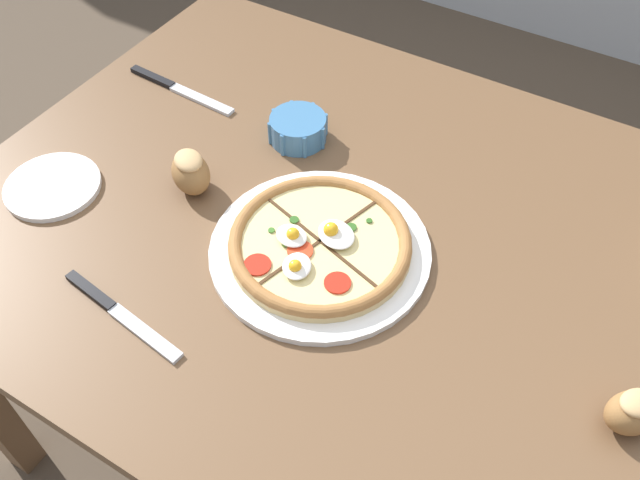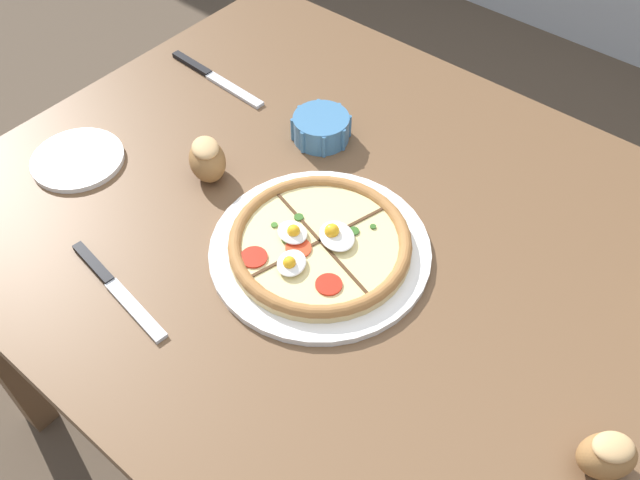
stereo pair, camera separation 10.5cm
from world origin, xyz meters
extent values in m
plane|color=brown|center=(0.00, 0.00, 0.00)|extent=(12.00, 12.00, 0.00)
cube|color=brown|center=(0.00, 0.00, 0.73)|extent=(1.49, 1.00, 0.03)
cube|color=brown|center=(-0.69, 0.45, 0.36)|extent=(0.06, 0.06, 0.71)
cylinder|color=white|center=(-0.11, -0.07, 0.75)|extent=(0.35, 0.35, 0.01)
cylinder|color=#DBB775|center=(-0.11, -0.07, 0.76)|extent=(0.29, 0.29, 0.01)
cylinder|color=#E0CC84|center=(-0.11, -0.07, 0.77)|extent=(0.25, 0.25, 0.00)
torus|color=#A36B38|center=(-0.11, -0.07, 0.77)|extent=(0.29, 0.29, 0.02)
cube|color=#472D19|center=(-0.12, -0.13, 0.77)|extent=(0.04, 0.12, 0.00)
cube|color=#472D19|center=(-0.05, -0.09, 0.77)|extent=(0.12, 0.04, 0.00)
cube|color=#472D19|center=(-0.09, -0.01, 0.77)|extent=(0.04, 0.12, 0.00)
cube|color=#472D19|center=(-0.17, -0.05, 0.77)|extent=(0.12, 0.04, 0.00)
cylinder|color=red|center=(-0.12, -0.10, 0.77)|extent=(0.04, 0.04, 0.00)
cylinder|color=red|center=(-0.04, -0.13, 0.77)|extent=(0.04, 0.04, 0.00)
cylinder|color=red|center=(-0.16, -0.16, 0.77)|extent=(0.04, 0.04, 0.00)
ellipsoid|color=white|center=(-0.11, -0.14, 0.78)|extent=(0.06, 0.07, 0.01)
sphere|color=#F4AD1E|center=(-0.11, -0.14, 0.78)|extent=(0.02, 0.02, 0.02)
ellipsoid|color=white|center=(-0.09, -0.05, 0.78)|extent=(0.08, 0.08, 0.01)
sphere|color=#F4AD1E|center=(-0.10, -0.05, 0.78)|extent=(0.02, 0.02, 0.02)
ellipsoid|color=white|center=(-0.15, -0.09, 0.78)|extent=(0.06, 0.06, 0.01)
sphere|color=#F4AD1E|center=(-0.14, -0.09, 0.78)|extent=(0.02, 0.02, 0.02)
cylinder|color=#2D5B1E|center=(-0.11, -0.12, 0.77)|extent=(0.01, 0.01, 0.00)
cylinder|color=#2D5B1E|center=(-0.17, -0.05, 0.77)|extent=(0.02, 0.02, 0.00)
cylinder|color=#477A2D|center=(-0.15, -0.10, 0.77)|extent=(0.01, 0.01, 0.00)
cylinder|color=#2D5B1E|center=(-0.08, -0.02, 0.77)|extent=(0.02, 0.02, 0.00)
cylinder|color=#2D5B1E|center=(-0.06, 0.01, 0.77)|extent=(0.01, 0.01, 0.00)
cylinder|color=#386B23|center=(-0.18, -0.09, 0.77)|extent=(0.01, 0.01, 0.00)
cylinder|color=#2D5B1E|center=(-0.11, -0.11, 0.77)|extent=(0.01, 0.01, 0.00)
cylinder|color=#477A2D|center=(-0.16, -0.15, 0.77)|extent=(0.02, 0.02, 0.00)
cylinder|color=teal|center=(-0.28, 0.14, 0.77)|extent=(0.10, 0.10, 0.05)
cylinder|color=beige|center=(-0.28, 0.14, 0.77)|extent=(0.08, 0.08, 0.03)
cylinder|color=teal|center=(-0.23, 0.14, 0.77)|extent=(0.01, 0.01, 0.05)
cylinder|color=teal|center=(-0.25, 0.18, 0.77)|extent=(0.01, 0.01, 0.05)
cylinder|color=teal|center=(-0.28, 0.20, 0.77)|extent=(0.01, 0.01, 0.05)
cylinder|color=teal|center=(-0.32, 0.18, 0.77)|extent=(0.01, 0.01, 0.05)
cylinder|color=teal|center=(-0.33, 0.14, 0.77)|extent=(0.01, 0.01, 0.05)
cylinder|color=teal|center=(-0.32, 0.11, 0.77)|extent=(0.01, 0.01, 0.05)
cylinder|color=teal|center=(-0.28, 0.09, 0.77)|extent=(0.01, 0.01, 0.05)
cylinder|color=teal|center=(-0.25, 0.11, 0.77)|extent=(0.01, 0.01, 0.05)
ellipsoid|color=olive|center=(0.38, -0.12, 0.77)|extent=(0.09, 0.09, 0.06)
ellipsoid|color=tan|center=(0.38, -0.12, 0.80)|extent=(0.06, 0.06, 0.02)
ellipsoid|color=olive|center=(-0.37, -0.06, 0.78)|extent=(0.10, 0.10, 0.07)
ellipsoid|color=tan|center=(-0.37, -0.06, 0.81)|extent=(0.07, 0.07, 0.02)
cube|color=silver|center=(-0.50, 0.14, 0.75)|extent=(0.15, 0.03, 0.01)
cube|color=black|center=(-0.63, 0.15, 0.75)|extent=(0.11, 0.02, 0.01)
cube|color=silver|center=(-0.24, -0.33, 0.75)|extent=(0.14, 0.04, 0.01)
cube|color=black|center=(-0.36, -0.31, 0.75)|extent=(0.10, 0.03, 0.01)
cylinder|color=white|center=(-0.58, -0.18, 0.75)|extent=(0.16, 0.16, 0.01)
camera|label=1|loc=(0.25, -0.66, 1.56)|focal=38.00mm
camera|label=2|loc=(0.33, -0.60, 1.56)|focal=38.00mm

